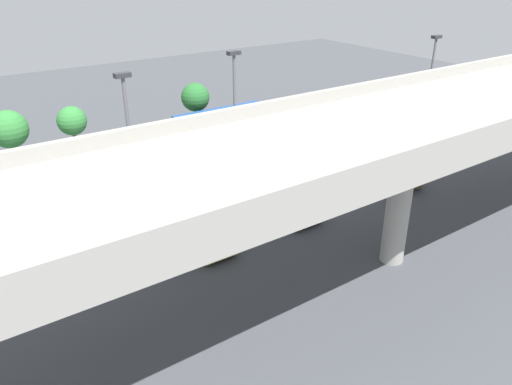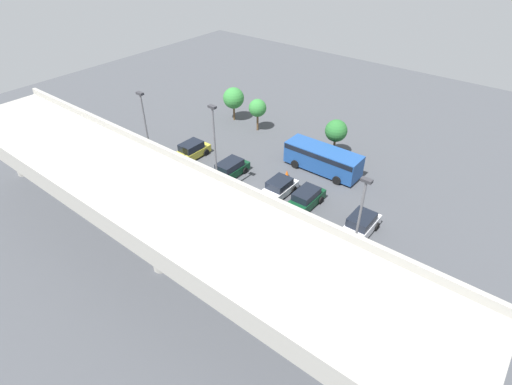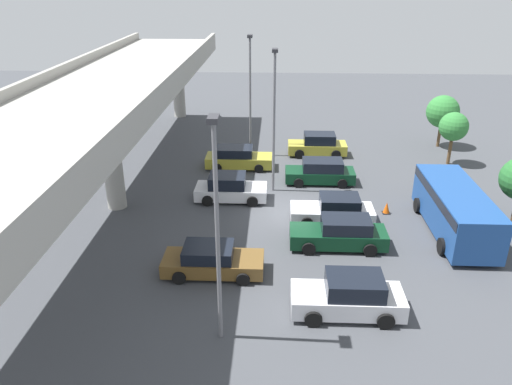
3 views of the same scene
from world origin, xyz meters
name	(u,v)px [view 1 (image 1 of 3)]	position (x,y,z in m)	size (l,w,h in m)	color
ground_plane	(266,186)	(0.00, 0.00, 0.00)	(88.36, 88.36, 0.00)	#424449
highway_overpass	(409,130)	(0.00, 10.30, 6.57)	(42.35, 7.35, 7.82)	#9E9B93
parked_car_0	(351,136)	(-9.64, -2.21, 0.80)	(2.12, 4.56, 1.73)	silver
parked_car_1	(386,171)	(-6.91, 3.73, 0.66)	(2.12, 4.65, 1.42)	brown
parked_car_2	(294,151)	(-4.21, -2.44, 0.76)	(1.99, 4.86, 1.62)	#0C381E
parked_car_3	(261,160)	(-1.33, -2.44, 0.70)	(2.09, 4.61, 1.52)	silver
parked_car_4	(285,202)	(1.32, 3.65, 0.75)	(2.16, 4.35, 1.63)	silver
parked_car_5	(190,180)	(4.28, -2.10, 0.76)	(2.02, 4.55, 1.59)	#0C381E
parked_car_6	(199,230)	(6.83, 3.60, 0.73)	(2.08, 4.69, 1.55)	gold
parked_car_7	(101,202)	(9.82, -2.30, 0.79)	(2.03, 4.41, 1.70)	gold
shuttle_bus	(224,124)	(-2.32, -8.71, 1.46)	(7.72, 2.80, 2.44)	#1E478C
lamp_post_near_aisle	(428,92)	(-11.32, 2.86, 5.05)	(0.70, 0.35, 8.70)	slate
lamp_post_mid_lot	(235,121)	(2.89, 1.02, 5.13)	(0.70, 0.35, 8.86)	slate
lamp_post_by_overpass	(132,156)	(9.61, 2.84, 5.15)	(0.70, 0.35, 8.89)	slate
tree_front_left	(195,97)	(-1.72, -12.13, 2.88)	(2.30, 2.30, 4.05)	brown
tree_front_right	(72,121)	(8.31, -11.74, 2.79)	(2.05, 2.05, 3.84)	brown
tree_front_far_right	(9,129)	(12.34, -12.16, 2.85)	(2.54, 2.54, 4.13)	brown
traffic_cone	(222,155)	(-0.19, -5.61, 0.33)	(0.44, 0.44, 0.70)	black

